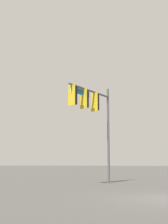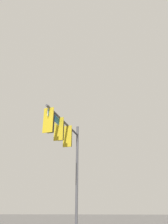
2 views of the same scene
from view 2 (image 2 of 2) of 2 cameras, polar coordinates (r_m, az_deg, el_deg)
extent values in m
cylinder|color=#47474C|center=(14.16, -1.87, -16.75)|extent=(0.16, 0.16, 6.76)
cylinder|color=#47474C|center=(12.74, -5.11, -2.75)|extent=(4.72, 0.22, 0.13)
cube|color=gold|center=(12.96, -4.37, -6.32)|extent=(0.04, 0.52, 1.30)
cube|color=black|center=(13.13, -4.07, -6.57)|extent=(0.37, 0.33, 1.10)
cylinder|color=black|center=(13.33, -3.99, -4.08)|extent=(0.04, 0.04, 0.12)
cylinder|color=#340503|center=(13.41, -3.73, -5.49)|extent=(0.03, 0.22, 0.22)
cylinder|color=#392D05|center=(13.30, -3.77, -6.83)|extent=(0.03, 0.22, 0.22)
cylinder|color=green|center=(13.21, -3.81, -8.19)|extent=(0.03, 0.22, 0.22)
cube|color=gold|center=(11.83, -6.63, -4.39)|extent=(0.04, 0.52, 1.30)
cube|color=black|center=(11.99, -6.27, -4.70)|extent=(0.37, 0.33, 1.10)
cylinder|color=black|center=(12.22, -6.14, -2.01)|extent=(0.04, 0.04, 0.12)
cylinder|color=#340503|center=(12.28, -5.84, -3.56)|extent=(0.03, 0.22, 0.22)
cylinder|color=#392D05|center=(12.17, -5.91, -5.01)|extent=(0.03, 0.22, 0.22)
cylinder|color=green|center=(12.06, -5.98, -6.49)|extent=(0.03, 0.22, 0.22)
cube|color=gold|center=(10.74, -9.34, -2.06)|extent=(0.04, 0.52, 1.30)
cube|color=black|center=(10.90, -8.91, -2.43)|extent=(0.37, 0.33, 1.10)
cylinder|color=black|center=(11.14, -8.71, 0.47)|extent=(0.04, 0.04, 0.12)
cylinder|color=#340503|center=(11.19, -8.37, -1.24)|extent=(0.03, 0.22, 0.22)
cylinder|color=#392D05|center=(11.06, -8.47, -2.81)|extent=(0.03, 0.22, 0.22)
cylinder|color=green|center=(10.95, -8.58, -4.41)|extent=(0.03, 0.22, 0.22)
cube|color=#0A4C7F|center=(11.65, -7.27, -1.98)|extent=(2.00, 0.08, 0.37)
cube|color=white|center=(11.65, -7.27, -1.98)|extent=(2.06, 0.06, 0.43)
camera|label=1|loc=(9.00, 147.44, 20.81)|focal=50.00mm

